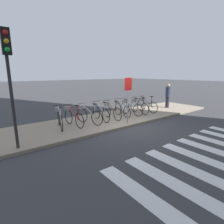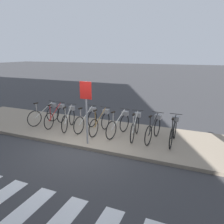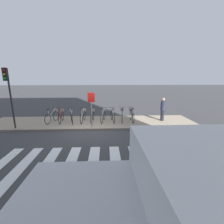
{
  "view_description": "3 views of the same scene",
  "coord_description": "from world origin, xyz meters",
  "px_view_note": "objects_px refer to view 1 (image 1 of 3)",
  "views": [
    {
      "loc": [
        -5.68,
        -5.94,
        2.58
      ],
      "look_at": [
        -0.74,
        0.51,
        0.77
      ],
      "focal_mm": 28.0,
      "sensor_mm": 36.0,
      "label": 1
    },
    {
      "loc": [
        3.76,
        -6.13,
        3.32
      ],
      "look_at": [
        0.96,
        0.47,
        1.36
      ],
      "focal_mm": 35.0,
      "sensor_mm": 36.0,
      "label": 2
    },
    {
      "loc": [
        0.96,
        -9.09,
        3.29
      ],
      "look_at": [
        1.39,
        0.55,
        1.07
      ],
      "focal_mm": 24.0,
      "sensor_mm": 36.0,
      "label": 3
    }
  ],
  "objects_px": {
    "parked_bicycle_0": "(60,118)",
    "parked_bicycle_5": "(122,109)",
    "parked_bicycle_8": "(146,105)",
    "pedestrian": "(168,95)",
    "traffic_light": "(8,66)",
    "parked_bicycle_4": "(111,110)",
    "parked_bicycle_3": "(100,112)",
    "parked_bicycle_1": "(73,116)",
    "parked_bicycle_2": "(88,115)",
    "parked_bicycle_6": "(130,107)",
    "sign_post": "(128,93)",
    "parked_bicycle_7": "(138,106)"
  },
  "relations": [
    {
      "from": "parked_bicycle_7",
      "to": "parked_bicycle_0",
      "type": "bearing_deg",
      "value": 179.71
    },
    {
      "from": "parked_bicycle_2",
      "to": "parked_bicycle_8",
      "type": "xyz_separation_m",
      "value": [
        4.4,
        0.14,
        0.0
      ]
    },
    {
      "from": "parked_bicycle_1",
      "to": "sign_post",
      "type": "xyz_separation_m",
      "value": [
        2.32,
        -1.31,
        1.08
      ]
    },
    {
      "from": "sign_post",
      "to": "parked_bicycle_3",
      "type": "bearing_deg",
      "value": 119.31
    },
    {
      "from": "parked_bicycle_2",
      "to": "parked_bicycle_5",
      "type": "bearing_deg",
      "value": 2.9
    },
    {
      "from": "parked_bicycle_1",
      "to": "parked_bicycle_6",
      "type": "distance_m",
      "value": 3.73
    },
    {
      "from": "parked_bicycle_1",
      "to": "traffic_light",
      "type": "distance_m",
      "value": 3.68
    },
    {
      "from": "parked_bicycle_3",
      "to": "parked_bicycle_5",
      "type": "height_order",
      "value": "same"
    },
    {
      "from": "parked_bicycle_2",
      "to": "parked_bicycle_6",
      "type": "bearing_deg",
      "value": 2.13
    },
    {
      "from": "parked_bicycle_7",
      "to": "parked_bicycle_8",
      "type": "xyz_separation_m",
      "value": [
        0.72,
        0.01,
        0.0
      ]
    },
    {
      "from": "parked_bicycle_5",
      "to": "parked_bicycle_8",
      "type": "relative_size",
      "value": 0.99
    },
    {
      "from": "parked_bicycle_3",
      "to": "traffic_light",
      "type": "distance_m",
      "value": 4.93
    },
    {
      "from": "parked_bicycle_3",
      "to": "parked_bicycle_8",
      "type": "relative_size",
      "value": 1.0
    },
    {
      "from": "parked_bicycle_4",
      "to": "parked_bicycle_6",
      "type": "bearing_deg",
      "value": 1.46
    },
    {
      "from": "parked_bicycle_1",
      "to": "pedestrian",
      "type": "relative_size",
      "value": 1.0
    },
    {
      "from": "parked_bicycle_5",
      "to": "traffic_light",
      "type": "bearing_deg",
      "value": -166.51
    },
    {
      "from": "parked_bicycle_1",
      "to": "parked_bicycle_3",
      "type": "height_order",
      "value": "same"
    },
    {
      "from": "parked_bicycle_4",
      "to": "pedestrian",
      "type": "relative_size",
      "value": 1.0
    },
    {
      "from": "parked_bicycle_2",
      "to": "parked_bicycle_8",
      "type": "relative_size",
      "value": 0.97
    },
    {
      "from": "parked_bicycle_2",
      "to": "parked_bicycle_6",
      "type": "xyz_separation_m",
      "value": [
        2.97,
        0.11,
        0.0
      ]
    },
    {
      "from": "pedestrian",
      "to": "parked_bicycle_0",
      "type": "bearing_deg",
      "value": 179.88
    },
    {
      "from": "parked_bicycle_6",
      "to": "pedestrian",
      "type": "distance_m",
      "value": 3.77
    },
    {
      "from": "parked_bicycle_6",
      "to": "parked_bicycle_8",
      "type": "distance_m",
      "value": 1.43
    },
    {
      "from": "parked_bicycle_5",
      "to": "traffic_light",
      "type": "xyz_separation_m",
      "value": [
        -5.66,
        -1.36,
        2.22
      ]
    },
    {
      "from": "parked_bicycle_1",
      "to": "sign_post",
      "type": "relative_size",
      "value": 0.76
    },
    {
      "from": "parked_bicycle_0",
      "to": "parked_bicycle_8",
      "type": "height_order",
      "value": "same"
    },
    {
      "from": "parked_bicycle_1",
      "to": "parked_bicycle_6",
      "type": "height_order",
      "value": "same"
    },
    {
      "from": "parked_bicycle_0",
      "to": "parked_bicycle_5",
      "type": "height_order",
      "value": "same"
    },
    {
      "from": "parked_bicycle_3",
      "to": "parked_bicycle_8",
      "type": "xyz_separation_m",
      "value": [
        3.59,
        -0.0,
        0.0
      ]
    },
    {
      "from": "parked_bicycle_0",
      "to": "parked_bicycle_7",
      "type": "bearing_deg",
      "value": -0.29
    },
    {
      "from": "parked_bicycle_7",
      "to": "traffic_light",
      "type": "xyz_separation_m",
      "value": [
        -7.05,
        -1.37,
        2.22
      ]
    },
    {
      "from": "parked_bicycle_1",
      "to": "parked_bicycle_7",
      "type": "distance_m",
      "value": 4.44
    },
    {
      "from": "parked_bicycle_2",
      "to": "parked_bicycle_4",
      "type": "relative_size",
      "value": 0.97
    },
    {
      "from": "traffic_light",
      "to": "parked_bicycle_5",
      "type": "bearing_deg",
      "value": 13.49
    },
    {
      "from": "parked_bicycle_7",
      "to": "parked_bicycle_3",
      "type": "bearing_deg",
      "value": 179.72
    },
    {
      "from": "parked_bicycle_2",
      "to": "sign_post",
      "type": "bearing_deg",
      "value": -37.32
    },
    {
      "from": "parked_bicycle_5",
      "to": "parked_bicycle_3",
      "type": "bearing_deg",
      "value": 179.14
    },
    {
      "from": "parked_bicycle_2",
      "to": "traffic_light",
      "type": "relative_size",
      "value": 0.45
    },
    {
      "from": "parked_bicycle_0",
      "to": "pedestrian",
      "type": "bearing_deg",
      "value": -0.12
    },
    {
      "from": "parked_bicycle_1",
      "to": "parked_bicycle_6",
      "type": "xyz_separation_m",
      "value": [
        3.73,
        -0.01,
        0.0
      ]
    },
    {
      "from": "parked_bicycle_8",
      "to": "pedestrian",
      "type": "distance_m",
      "value": 2.36
    },
    {
      "from": "pedestrian",
      "to": "sign_post",
      "type": "height_order",
      "value": "sign_post"
    },
    {
      "from": "parked_bicycle_6",
      "to": "sign_post",
      "type": "xyz_separation_m",
      "value": [
        -1.4,
        -1.3,
        1.08
      ]
    },
    {
      "from": "parked_bicycle_0",
      "to": "parked_bicycle_7",
      "type": "relative_size",
      "value": 0.98
    },
    {
      "from": "parked_bicycle_4",
      "to": "traffic_light",
      "type": "relative_size",
      "value": 0.46
    },
    {
      "from": "parked_bicycle_1",
      "to": "parked_bicycle_8",
      "type": "height_order",
      "value": "same"
    },
    {
      "from": "parked_bicycle_4",
      "to": "parked_bicycle_3",
      "type": "bearing_deg",
      "value": 174.55
    },
    {
      "from": "parked_bicycle_6",
      "to": "parked_bicycle_7",
      "type": "distance_m",
      "value": 0.72
    },
    {
      "from": "parked_bicycle_8",
      "to": "pedestrian",
      "type": "height_order",
      "value": "pedestrian"
    },
    {
      "from": "parked_bicycle_1",
      "to": "parked_bicycle_8",
      "type": "distance_m",
      "value": 5.16
    }
  ]
}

